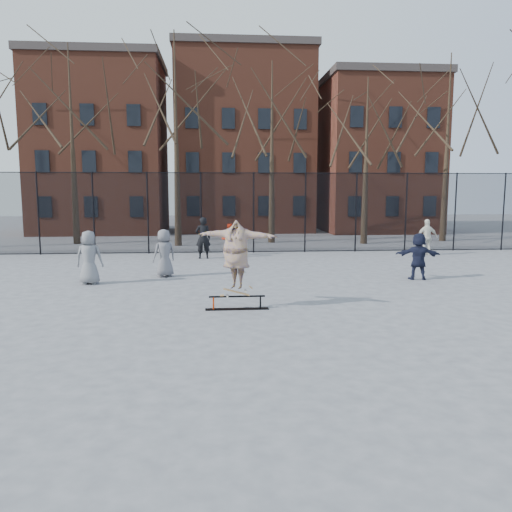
{
  "coord_description": "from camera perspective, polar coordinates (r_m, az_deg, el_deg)",
  "views": [
    {
      "loc": [
        -0.67,
        -11.79,
        3.14
      ],
      "look_at": [
        0.4,
        1.5,
        1.36
      ],
      "focal_mm": 35.0,
      "sensor_mm": 36.0,
      "label": 1
    }
  ],
  "objects": [
    {
      "name": "bystander_black",
      "position": [
        22.92,
        -6.07,
        2.07
      ],
      "size": [
        0.72,
        0.5,
        1.9
      ],
      "primitive_type": "imported",
      "rotation": [
        0.0,
        0.0,
        3.2
      ],
      "color": "black",
      "rests_on": "ground"
    },
    {
      "name": "rowhouses",
      "position": [
        37.93,
        -2.53,
        12.01
      ],
      "size": [
        29.0,
        7.0,
        13.0
      ],
      "color": "brown",
      "rests_on": "ground"
    },
    {
      "name": "skate_rail",
      "position": [
        13.23,
        -2.18,
        -5.49
      ],
      "size": [
        1.67,
        0.26,
        0.37
      ],
      "color": "black",
      "rests_on": "ground"
    },
    {
      "name": "bystander_white",
      "position": [
        25.41,
        18.96,
        2.05
      ],
      "size": [
        1.03,
        0.47,
        1.73
      ],
      "primitive_type": "imported",
      "rotation": [
        0.0,
        0.0,
        3.09
      ],
      "color": "silver",
      "rests_on": "ground"
    },
    {
      "name": "bystander_grey",
      "position": [
        17.48,
        -18.53,
        -0.16
      ],
      "size": [
        0.9,
        0.6,
        1.8
      ],
      "primitive_type": "imported",
      "rotation": [
        0.0,
        0.0,
        3.11
      ],
      "color": "slate",
      "rests_on": "ground"
    },
    {
      "name": "bystander_navy",
      "position": [
        18.36,
        18.07,
        -0.02
      ],
      "size": [
        1.59,
        0.76,
        1.65
      ],
      "primitive_type": "imported",
      "rotation": [
        0.0,
        0.0,
        2.96
      ],
      "color": "#1A1D34",
      "rests_on": "ground"
    },
    {
      "name": "bystander_red",
      "position": [
        23.92,
        -3.08,
        1.89
      ],
      "size": [
        0.83,
        0.7,
        1.53
      ],
      "primitive_type": "imported",
      "rotation": [
        0.0,
        0.0,
        3.32
      ],
      "color": "red",
      "rests_on": "ground"
    },
    {
      "name": "skateboard",
      "position": [
        13.17,
        -2.25,
        -4.35
      ],
      "size": [
        0.77,
        0.18,
        0.09
      ],
      "primitive_type": null,
      "color": "#9F6C3F",
      "rests_on": "skate_rail"
    },
    {
      "name": "tree_row",
      "position": [
        29.25,
        -3.86,
        15.86
      ],
      "size": [
        33.66,
        7.46,
        10.67
      ],
      "color": "black",
      "rests_on": "ground"
    },
    {
      "name": "bystander_extra",
      "position": [
        18.28,
        -10.44,
        0.33
      ],
      "size": [
        1.01,
        0.91,
        1.73
      ],
      "primitive_type": "imported",
      "rotation": [
        0.0,
        0.0,
        3.68
      ],
      "color": "slate",
      "rests_on": "ground"
    },
    {
      "name": "fence",
      "position": [
        24.83,
        -3.08,
        5.08
      ],
      "size": [
        34.03,
        0.07,
        4.0
      ],
      "color": "black",
      "rests_on": "ground"
    },
    {
      "name": "ground",
      "position": [
        12.22,
        -1.31,
        -7.28
      ],
      "size": [
        100.0,
        100.0,
        0.0
      ],
      "primitive_type": "plane",
      "color": "#5D5D62"
    },
    {
      "name": "skater",
      "position": [
        13.01,
        -2.28,
        -0.29
      ],
      "size": [
        2.26,
        1.41,
        1.79
      ],
      "primitive_type": "imported",
      "rotation": [
        0.0,
        0.0,
        -0.4
      ],
      "color": "#63317C",
      "rests_on": "skateboard"
    }
  ]
}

